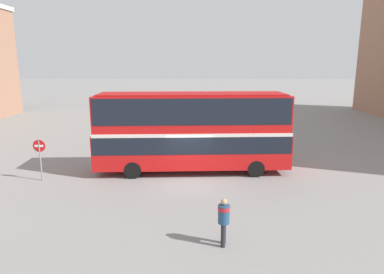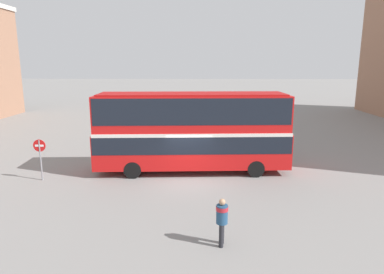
# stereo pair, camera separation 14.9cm
# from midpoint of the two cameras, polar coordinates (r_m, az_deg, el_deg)

# --- Properties ---
(ground_plane) EXTENTS (240.00, 240.00, 0.00)m
(ground_plane) POSITION_cam_midpoint_polar(r_m,az_deg,el_deg) (18.98, -0.28, -7.44)
(ground_plane) COLOR gray
(double_decker_bus) EXTENTS (11.40, 3.13, 4.70)m
(double_decker_bus) POSITION_cam_midpoint_polar(r_m,az_deg,el_deg) (20.05, 0.21, 1.57)
(double_decker_bus) COLOR red
(double_decker_bus) RESTS_ON ground_plane
(pedestrian_foreground) EXTENTS (0.50, 0.50, 1.77)m
(pedestrian_foreground) POSITION_cam_midpoint_polar(r_m,az_deg,el_deg) (12.43, 5.37, -13.16)
(pedestrian_foreground) COLOR #232328
(pedestrian_foreground) RESTS_ON ground_plane
(parked_car_kerb_near) EXTENTS (4.44, 1.97, 1.57)m
(parked_car_kerb_near) POSITION_cam_midpoint_polar(r_m,az_deg,el_deg) (29.61, 5.85, 1.31)
(parked_car_kerb_near) COLOR silver
(parked_car_kerb_near) RESTS_ON ground_plane
(no_entry_sign) EXTENTS (0.68, 0.08, 2.32)m
(no_entry_sign) POSITION_cam_midpoint_polar(r_m,az_deg,el_deg) (20.49, -23.81, -2.39)
(no_entry_sign) COLOR gray
(no_entry_sign) RESTS_ON ground_plane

